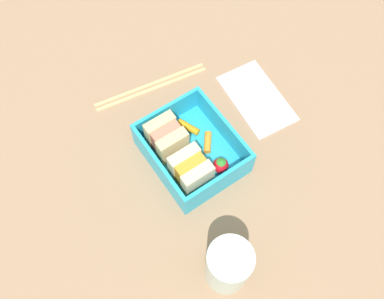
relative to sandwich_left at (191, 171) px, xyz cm
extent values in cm
cube|color=#947254|center=(3.49, -2.61, -5.03)|extent=(120.00, 120.00, 2.00)
cube|color=#23A1C6|center=(3.49, -2.61, -3.43)|extent=(15.76, 13.40, 1.20)
cube|color=#23A1C6|center=(3.49, 3.79, -0.44)|extent=(15.76, 0.60, 4.77)
cube|color=#23A1C6|center=(3.49, -9.01, -0.44)|extent=(15.76, 0.60, 4.77)
cube|color=#23A1C6|center=(-4.09, -2.61, -0.44)|extent=(0.60, 12.20, 4.77)
cube|color=#23A1C6|center=(11.07, -2.61, -0.44)|extent=(0.60, 12.20, 4.77)
cube|color=beige|center=(-1.85, 0.00, 0.00)|extent=(1.85, 5.22, 5.66)
cube|color=orange|center=(0.00, 0.00, 0.00)|extent=(1.85, 4.80, 5.21)
cube|color=beige|center=(1.85, 0.00, 0.00)|extent=(1.85, 5.22, 5.66)
cube|color=#D6B87F|center=(5.13, 0.00, 0.00)|extent=(1.85, 5.22, 5.66)
cube|color=#D87259|center=(6.98, 0.00, 0.00)|extent=(1.85, 4.80, 5.21)
cube|color=#D6B87F|center=(8.83, 0.00, 0.00)|extent=(1.85, 5.22, 5.66)
sphere|color=red|center=(-1.42, -4.86, -1.53)|extent=(2.60, 2.60, 2.60)
cone|color=#33872B|center=(-1.42, -4.86, 0.07)|extent=(1.56, 1.56, 0.60)
cylinder|color=orange|center=(3.58, -5.80, -2.23)|extent=(3.65, 3.25, 1.21)
cylinder|color=orange|center=(7.75, -4.80, -2.24)|extent=(4.17, 2.64, 1.19)
cylinder|color=tan|center=(19.02, -4.33, -3.68)|extent=(4.14, 21.37, 0.70)
cylinder|color=tan|center=(20.09, -4.51, -3.68)|extent=(4.14, 21.37, 0.70)
cylinder|color=silver|center=(-15.17, 4.09, 0.90)|extent=(6.39, 6.39, 9.86)
cube|color=silver|center=(6.49, -18.95, -3.83)|extent=(15.73, 10.02, 0.40)
camera|label=1|loc=(-22.31, 15.09, 61.19)|focal=40.00mm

